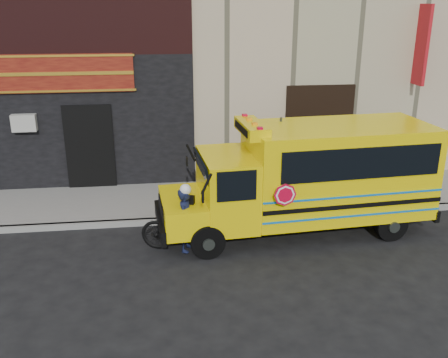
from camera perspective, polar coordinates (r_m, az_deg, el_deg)
ground at (r=11.21m, az=-1.25°, el=-10.33°), size 120.00×120.00×0.00m
curb at (r=13.48m, az=-2.43°, el=-4.59°), size 40.00×0.20×0.15m
sidewalk at (r=14.86m, az=-2.93°, el=-2.24°), size 40.00×3.00×0.15m
school_bus at (r=12.68m, az=10.01°, el=0.49°), size 7.04×2.74×2.92m
sign_pole at (r=13.04m, az=6.32°, el=1.56°), size 0.12×0.24×2.85m
bicycle at (r=11.79m, az=-5.03°, el=-5.68°), size 1.98×1.06×1.15m
cyclist at (r=11.66m, az=-4.32°, el=-4.90°), size 0.54×0.65×1.54m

